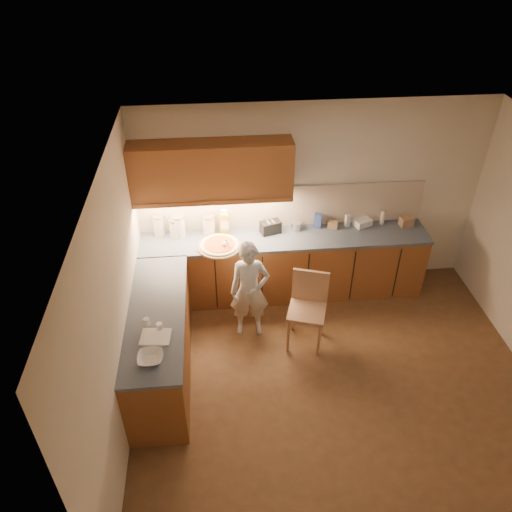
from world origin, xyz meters
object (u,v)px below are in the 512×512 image
pizza_on_board (220,246)px  oil_jug (224,223)px  child (250,290)px  toaster (270,227)px  wooden_chair (308,304)px

pizza_on_board → oil_jug: size_ratio=1.58×
child → toaster: 0.97m
pizza_on_board → oil_jug: bearing=75.9°
pizza_on_board → toaster: (0.68, 0.27, 0.06)m
pizza_on_board → oil_jug: (0.08, 0.32, 0.13)m
wooden_chair → oil_jug: bearing=148.5°
child → toaster: bearing=70.1°
toaster → oil_jug: bearing=159.2°
pizza_on_board → wooden_chair: bearing=-37.2°
wooden_chair → oil_jug: (-0.93, 1.09, 0.52)m
pizza_on_board → wooden_chair: 1.33m
child → toaster: (0.35, 0.84, 0.35)m
pizza_on_board → child: 0.72m
wooden_chair → oil_jug: 1.53m
pizza_on_board → child: (0.33, -0.57, -0.29)m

